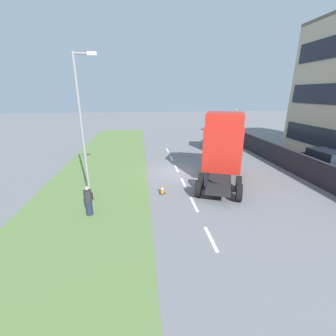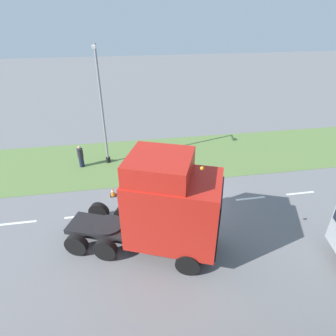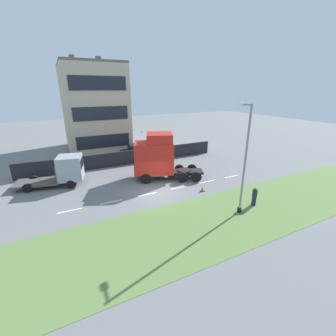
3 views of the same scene
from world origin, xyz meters
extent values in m
plane|color=slate|center=(0.00, 0.00, 0.00)|extent=(120.00, 120.00, 0.00)
cube|color=#607F42|center=(-6.00, 0.00, 0.01)|extent=(7.00, 44.00, 0.01)
cube|color=white|center=(0.00, -8.70, 0.00)|extent=(0.16, 1.80, 0.00)
cube|color=white|center=(0.00, -5.50, 0.00)|extent=(0.16, 1.80, 0.00)
cube|color=white|center=(0.00, -2.30, 0.00)|extent=(0.16, 1.80, 0.00)
cube|color=white|center=(0.00, 0.90, 0.00)|extent=(0.16, 1.80, 0.00)
cube|color=white|center=(0.00, 4.10, 0.00)|extent=(0.16, 1.80, 0.00)
cube|color=white|center=(0.00, 7.30, 0.00)|extent=(0.16, 1.80, 0.00)
cube|color=black|center=(2.55, -2.56, 0.67)|extent=(3.91, 6.95, 0.24)
cube|color=red|center=(3.13, -1.11, 2.31)|extent=(3.82, 4.50, 3.06)
cube|color=black|center=(3.86, 0.68, 1.64)|extent=(2.05, 0.88, 1.71)
cube|color=black|center=(3.86, 0.68, 2.99)|extent=(2.17, 0.93, 0.98)
cube|color=red|center=(2.92, -1.64, 4.29)|extent=(3.20, 3.21, 0.90)
sphere|color=orange|center=(4.22, -0.32, 4.81)|extent=(0.14, 0.14, 0.14)
cylinder|color=black|center=(1.96, -4.00, 0.85)|extent=(1.84, 1.84, 0.12)
cylinder|color=black|center=(2.36, 0.13, 0.52)|extent=(0.69, 1.08, 1.04)
cylinder|color=black|center=(4.56, -0.76, 0.52)|extent=(0.69, 1.08, 1.04)
cylinder|color=black|center=(0.99, -3.23, 0.52)|extent=(0.69, 1.08, 1.04)
cylinder|color=black|center=(3.19, -4.13, 0.52)|extent=(0.69, 1.08, 1.04)
cylinder|color=black|center=(0.47, -4.52, 0.52)|extent=(0.69, 1.08, 1.04)
cylinder|color=black|center=(2.67, -5.41, 0.52)|extent=(0.69, 1.08, 1.04)
cylinder|color=black|center=(-5.97, -4.17, 0.20)|extent=(0.32, 0.32, 0.40)
cylinder|color=gray|center=(-5.97, -4.17, 3.97)|extent=(0.14, 0.14, 7.93)
cylinder|color=gray|center=(-5.52, -4.17, 7.83)|extent=(0.90, 0.10, 0.10)
cube|color=silver|center=(-5.07, -4.17, 7.83)|extent=(0.44, 0.20, 0.16)
cylinder|color=#1E233D|center=(-5.64, -5.98, 0.39)|extent=(0.34, 0.34, 0.77)
cylinder|color=#26262D|center=(-5.64, -5.98, 1.08)|extent=(0.39, 0.39, 0.61)
sphere|color=tan|center=(-5.64, -5.98, 1.49)|extent=(0.21, 0.21, 0.21)
cube|color=black|center=(-1.65, -3.83, 0.01)|extent=(0.36, 0.36, 0.03)
cone|color=orange|center=(-1.65, -3.83, 0.31)|extent=(0.28, 0.28, 0.55)
cylinder|color=white|center=(-1.65, -3.83, 0.33)|extent=(0.17, 0.17, 0.07)
camera|label=1|loc=(-2.85, -16.68, 6.01)|focal=24.00mm
camera|label=2|loc=(12.41, -2.94, 9.64)|focal=30.00mm
camera|label=3|loc=(-16.89, 7.30, 8.80)|focal=24.00mm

